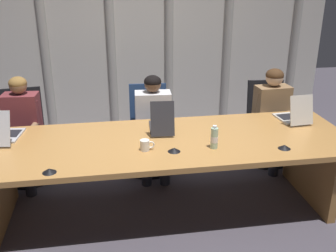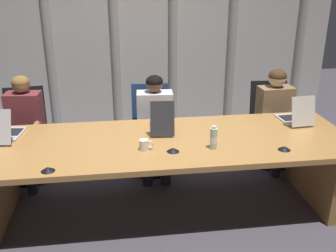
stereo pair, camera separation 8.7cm
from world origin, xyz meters
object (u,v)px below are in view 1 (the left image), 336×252
object	(u,v)px
person_left_end	(21,126)
office_chair_center	(266,131)
person_center	(275,112)
coffee_mug_near	(145,145)
office_chair_left_mid	(149,138)
conference_mic_right_side	(174,150)
office_chair_left_end	(26,146)
laptop_left_end	(4,133)
laptop_center	(293,116)
conference_mic_middle	(49,171)
laptop_left_mid	(161,125)
water_bottle_primary	(214,138)
conference_mic_left_side	(284,147)
person_left_mid	(154,120)

from	to	relation	value
person_left_end	office_chair_center	bearing A→B (deg)	98.59
person_center	coffee_mug_near	world-z (taller)	person_center
office_chair_left_mid	conference_mic_right_side	size ratio (longest dim) A/B	8.77
office_chair_left_end	person_center	distance (m)	2.87
laptop_left_end	laptop_center	xyz separation A→B (m)	(2.83, 0.02, -0.00)
office_chair_left_end	person_center	xyz separation A→B (m)	(2.85, -0.16, 0.30)
office_chair_left_mid	person_left_end	world-z (taller)	person_left_end
person_center	conference_mic_middle	size ratio (longest dim) A/B	10.44
conference_mic_right_side	laptop_left_end	bearing A→B (deg)	161.24
person_center	coffee_mug_near	size ratio (longest dim) A/B	9.06
person_left_end	person_center	bearing A→B (deg)	95.41
laptop_left_mid	laptop_left_end	bearing A→B (deg)	93.20
office_chair_left_end	conference_mic_middle	world-z (taller)	office_chair_left_end
office_chair_center	water_bottle_primary	xyz separation A→B (m)	(-1.01, -1.18, 0.48)
person_center	conference_mic_left_side	bearing A→B (deg)	-23.18
person_center	conference_mic_right_side	bearing A→B (deg)	-55.97
laptop_center	water_bottle_primary	distance (m)	1.11
laptop_left_end	person_center	size ratio (longest dim) A/B	0.41
office_chair_left_end	office_chair_left_mid	xyz separation A→B (m)	(1.39, -0.00, -0.00)
office_chair_left_mid	person_center	xyz separation A→B (m)	(1.45, -0.16, 0.30)
office_chair_left_end	laptop_left_mid	bearing A→B (deg)	57.03
laptop_center	office_chair_center	world-z (taller)	laptop_center
conference_mic_middle	office_chair_left_mid	bearing A→B (deg)	56.66
office_chair_left_end	person_left_end	distance (m)	0.34
office_chair_center	conference_mic_middle	size ratio (longest dim) A/B	8.59
coffee_mug_near	conference_mic_middle	world-z (taller)	coffee_mug_near
office_chair_left_mid	water_bottle_primary	world-z (taller)	office_chair_left_mid
person_left_mid	person_left_end	bearing A→B (deg)	-85.80
laptop_left_end	office_chair_center	bearing A→B (deg)	-68.84
laptop_left_mid	water_bottle_primary	world-z (taller)	laptop_left_mid
office_chair_center	laptop_left_mid	bearing A→B (deg)	-57.33
office_chair_left_end	office_chair_center	size ratio (longest dim) A/B	1.04
person_left_mid	water_bottle_primary	bearing A→B (deg)	25.61
office_chair_left_mid	conference_mic_left_side	distance (m)	1.71
laptop_center	person_left_end	distance (m)	2.84
coffee_mug_near	conference_mic_right_side	size ratio (longest dim) A/B	1.15
person_center	water_bottle_primary	xyz separation A→B (m)	(-1.02, -1.03, 0.18)
conference_mic_middle	office_chair_center	bearing A→B (deg)	30.78
office_chair_left_end	coffee_mug_near	distance (m)	1.73
coffee_mug_near	laptop_center	bearing A→B (deg)	16.14
office_chair_center	conference_mic_right_side	distance (m)	1.86
laptop_left_mid	person_left_mid	bearing A→B (deg)	4.80
conference_mic_middle	water_bottle_primary	bearing A→B (deg)	9.66
laptop_left_end	water_bottle_primary	size ratio (longest dim) A/B	2.25
office_chair_left_mid	office_chair_center	size ratio (longest dim) A/B	1.02
laptop_center	conference_mic_left_side	xyz separation A→B (m)	(-0.38, -0.62, -0.04)
laptop_left_mid	conference_mic_left_side	world-z (taller)	laptop_left_mid
person_left_end	coffee_mug_near	distance (m)	1.56
person_center	office_chair_left_mid	bearing A→B (deg)	-99.38
laptop_left_mid	person_left_mid	distance (m)	0.58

